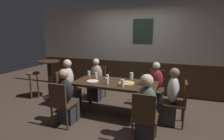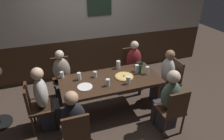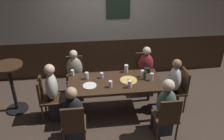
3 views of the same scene
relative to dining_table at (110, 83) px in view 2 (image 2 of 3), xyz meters
name	(u,v)px [view 2 (image 2 of 3)]	position (x,y,z in m)	size (l,w,h in m)	color
ground_plane	(111,111)	(0.00, 0.00, -0.66)	(12.00, 12.00, 0.00)	#423328
wall_back	(88,24)	(0.00, 1.65, 0.65)	(6.40, 0.13, 2.60)	#3D2819
dining_table	(110,83)	(0.00, 0.00, 0.00)	(1.78, 0.83, 0.74)	#382316
chair_left_far	(62,76)	(-0.78, 0.83, -0.16)	(0.40, 0.40, 0.88)	#422B1C
chair_head_east	(171,79)	(1.31, 0.00, -0.16)	(0.40, 0.40, 0.88)	#422B1C
chair_head_west	(36,105)	(-1.31, 0.00, -0.16)	(0.40, 0.40, 0.88)	#422B1C
chair_right_near	(173,109)	(0.78, -0.83, -0.16)	(0.40, 0.40, 0.88)	#422B1C
chair_right_far	(131,65)	(0.78, 0.83, -0.16)	(0.40, 0.40, 0.88)	#422B1C
chair_left_near	(76,133)	(-0.78, -0.83, -0.16)	(0.40, 0.40, 0.88)	#422B1C
person_left_far	(63,81)	(-0.78, 0.67, -0.19)	(0.34, 0.37, 1.12)	#2D2D38
person_head_east	(164,81)	(1.14, 0.00, -0.18)	(0.37, 0.34, 1.14)	#2D2D38
person_head_west	(46,103)	(-1.15, 0.00, -0.16)	(0.37, 0.34, 1.17)	#2D2D38
person_right_near	(167,104)	(0.78, -0.67, -0.17)	(0.34, 0.37, 1.14)	#2D2D38
person_right_far	(134,69)	(0.78, 0.67, -0.19)	(0.34, 0.37, 1.11)	#2D2D38
person_left_near	(74,127)	(-0.78, -0.67, -0.19)	(0.34, 0.37, 1.11)	#2D2D38
pizza	(124,76)	(0.26, -0.01, 0.09)	(0.34, 0.34, 0.03)	tan
tumbler_water	(137,69)	(0.57, 0.11, 0.14)	(0.07, 0.07, 0.14)	silver
beer_glass_tall	(147,71)	(0.70, -0.04, 0.15)	(0.07, 0.07, 0.15)	silver
tumbler_short	(128,81)	(0.24, -0.24, 0.14)	(0.07, 0.07, 0.14)	silver
highball_clear	(108,83)	(-0.11, -0.18, 0.14)	(0.07, 0.07, 0.13)	silver
pint_glass_amber	(62,75)	(-0.81, 0.34, 0.14)	(0.07, 0.07, 0.12)	silver
pint_glass_stout	(95,75)	(-0.24, 0.16, 0.13)	(0.06, 0.06, 0.11)	silver
beer_glass_half	(118,65)	(0.28, 0.35, 0.15)	(0.08, 0.08, 0.16)	silver
pint_glass_pale	(79,77)	(-0.53, 0.17, 0.14)	(0.07, 0.07, 0.14)	silver
beer_bottle_green	(140,69)	(0.58, 0.02, 0.18)	(0.06, 0.06, 0.24)	#194723
plate_white_large	(85,87)	(-0.49, -0.10, 0.09)	(0.26, 0.26, 0.01)	white
condiment_caddy	(139,64)	(0.70, 0.29, 0.13)	(0.11, 0.09, 0.09)	black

